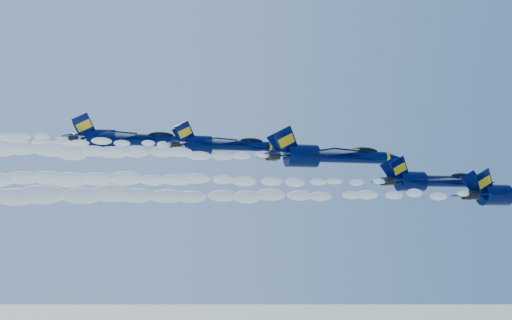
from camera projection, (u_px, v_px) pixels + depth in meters
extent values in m
ellipsoid|color=#000937|center=(494.00, 195.00, 62.49)|extent=(1.34, 2.33, 5.52)
cube|color=#000937|center=(486.00, 196.00, 66.21)|extent=(4.62, 5.48, 0.16)
cube|color=yellow|center=(495.00, 196.00, 66.53)|extent=(2.08, 4.32, 0.09)
cube|color=#000937|center=(484.00, 182.00, 61.28)|extent=(2.81, 0.89, 3.02)
cube|color=#000937|center=(474.00, 183.00, 63.02)|extent=(2.81, 0.89, 3.02)
cylinder|color=black|center=(474.00, 195.00, 61.18)|extent=(1.03, 0.95, 0.95)
cylinder|color=black|center=(467.00, 195.00, 62.25)|extent=(1.03, 0.95, 0.95)
ellipsoid|color=white|center=(202.00, 195.00, 54.11)|extent=(58.00, 2.04, 1.84)
cylinder|color=#000937|center=(451.00, 182.00, 69.54)|extent=(7.92, 1.32, 1.32)
ellipsoid|color=#000937|center=(411.00, 181.00, 68.11)|extent=(1.37, 2.38, 5.63)
cone|color=#000937|center=(487.00, 182.00, 70.85)|extent=(2.29, 1.32, 1.32)
cylinder|color=yellow|center=(480.00, 182.00, 70.58)|extent=(0.31, 1.37, 1.37)
ellipsoid|color=black|center=(462.00, 177.00, 69.99)|extent=(3.17, 1.03, 0.87)
cube|color=yellow|center=(462.00, 179.00, 69.97)|extent=(3.70, 0.88, 0.16)
cube|color=#000937|center=(439.00, 179.00, 65.14)|extent=(4.72, 5.59, 0.16)
cube|color=#000937|center=(407.00, 183.00, 71.90)|extent=(4.72, 5.59, 0.16)
cube|color=yellow|center=(448.00, 179.00, 65.47)|extent=(2.12, 4.41, 0.09)
cube|color=yellow|center=(416.00, 182.00, 72.23)|extent=(2.12, 4.41, 0.09)
cube|color=#000937|center=(400.00, 169.00, 66.87)|extent=(2.87, 0.91, 3.09)
cube|color=#000937|center=(392.00, 170.00, 68.64)|extent=(2.87, 0.91, 3.09)
cylinder|color=black|center=(390.00, 181.00, 66.76)|extent=(1.06, 0.97, 0.97)
cylinder|color=black|center=(385.00, 182.00, 67.86)|extent=(1.06, 0.97, 0.97)
cube|color=yellow|center=(432.00, 176.00, 68.93)|extent=(9.68, 0.31, 0.07)
ellipsoid|color=white|center=(133.00, 179.00, 59.70)|extent=(58.00, 2.09, 1.88)
cylinder|color=#000937|center=(351.00, 157.00, 76.72)|extent=(10.12, 1.69, 1.69)
ellipsoid|color=#000937|center=(301.00, 156.00, 74.90)|extent=(1.75, 3.03, 7.19)
cone|color=#000937|center=(395.00, 158.00, 78.40)|extent=(2.92, 1.69, 1.69)
cylinder|color=yellow|center=(386.00, 158.00, 78.05)|extent=(0.39, 1.75, 1.75)
ellipsoid|color=black|center=(364.00, 151.00, 77.30)|extent=(4.05, 1.32, 1.11)
cube|color=yellow|center=(364.00, 154.00, 77.27)|extent=(4.72, 1.12, 0.20)
cube|color=#000937|center=(329.00, 152.00, 71.10)|extent=(6.03, 7.14, 0.20)
cube|color=#000937|center=(304.00, 159.00, 79.74)|extent=(6.03, 7.14, 0.20)
cube|color=yellow|center=(341.00, 152.00, 71.52)|extent=(2.71, 5.63, 0.11)
cube|color=yellow|center=(315.00, 159.00, 80.16)|extent=(2.71, 5.63, 0.11)
cube|color=#000937|center=(286.00, 141.00, 73.31)|extent=(3.66, 1.16, 3.94)
cube|color=#000937|center=(281.00, 143.00, 75.58)|extent=(3.66, 1.16, 3.94)
cylinder|color=black|center=(274.00, 155.00, 73.18)|extent=(1.35, 1.24, 1.24)
cylinder|color=black|center=(271.00, 156.00, 74.58)|extent=(1.35, 1.24, 1.24)
cube|color=yellow|center=(328.00, 150.00, 75.95)|extent=(12.36, 0.39, 0.09)
ellipsoid|color=white|center=(30.00, 151.00, 66.24)|extent=(58.00, 2.66, 2.40)
cylinder|color=#000937|center=(240.00, 146.00, 78.39)|extent=(8.25, 1.38, 1.38)
ellipsoid|color=#000937|center=(199.00, 145.00, 76.90)|extent=(1.43, 2.48, 5.87)
cone|color=#000937|center=(277.00, 147.00, 79.76)|extent=(2.38, 1.38, 1.38)
cylinder|color=yellow|center=(270.00, 147.00, 79.48)|extent=(0.32, 1.43, 1.43)
ellipsoid|color=black|center=(251.00, 141.00, 78.86)|extent=(3.30, 1.07, 0.91)
cube|color=yellow|center=(251.00, 143.00, 78.84)|extent=(3.85, 0.92, 0.17)
cube|color=#000937|center=(216.00, 141.00, 73.81)|extent=(4.91, 5.83, 0.17)
cube|color=#000937|center=(206.00, 148.00, 80.85)|extent=(4.91, 5.83, 0.17)
cube|color=yellow|center=(226.00, 141.00, 74.15)|extent=(2.21, 4.59, 0.09)
cube|color=yellow|center=(215.00, 148.00, 81.19)|extent=(2.21, 4.59, 0.09)
cube|color=#000937|center=(185.00, 133.00, 75.61)|extent=(2.99, 0.94, 3.21)
cube|color=#000937|center=(183.00, 135.00, 77.46)|extent=(2.99, 0.94, 3.21)
cylinder|color=black|center=(175.00, 144.00, 75.50)|extent=(1.10, 1.01, 1.01)
cylinder|color=black|center=(174.00, 145.00, 76.64)|extent=(1.10, 1.01, 1.01)
cube|color=yellow|center=(221.00, 140.00, 77.76)|extent=(10.08, 0.32, 0.07)
cylinder|color=#000937|center=(148.00, 140.00, 82.71)|extent=(9.51, 1.59, 1.59)
ellipsoid|color=#000937|center=(101.00, 139.00, 80.99)|extent=(1.65, 2.85, 6.76)
cone|color=#000937|center=(190.00, 142.00, 84.29)|extent=(2.75, 1.59, 1.59)
cylinder|color=yellow|center=(182.00, 142.00, 83.96)|extent=(0.37, 1.65, 1.65)
ellipsoid|color=black|center=(161.00, 135.00, 83.26)|extent=(3.81, 1.24, 1.05)
cube|color=yellow|center=(161.00, 138.00, 83.22)|extent=(4.44, 1.06, 0.19)
cube|color=#000937|center=(115.00, 135.00, 77.42)|extent=(5.67, 6.72, 0.19)
cube|color=#000937|center=(114.00, 143.00, 85.55)|extent=(5.67, 6.72, 0.19)
cube|color=yellow|center=(126.00, 135.00, 77.82)|extent=(2.55, 5.29, 0.11)
cube|color=yellow|center=(124.00, 143.00, 85.94)|extent=(2.55, 5.29, 0.11)
cube|color=#000937|center=(84.00, 126.00, 79.50)|extent=(3.44, 1.09, 3.71)
cube|color=#000937|center=(84.00, 128.00, 81.63)|extent=(3.44, 1.09, 3.71)
cylinder|color=black|center=(73.00, 138.00, 79.37)|extent=(1.27, 1.16, 1.16)
cylinder|color=black|center=(74.00, 139.00, 80.69)|extent=(1.27, 1.16, 1.16)
cube|color=yellow|center=(126.00, 134.00, 81.98)|extent=(11.63, 0.37, 0.08)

